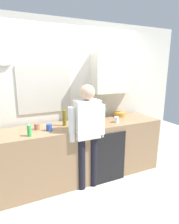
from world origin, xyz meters
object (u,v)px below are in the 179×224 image
Objects in this scene: potted_plant at (102,112)px; dish_soap at (29,130)px; coffee_maker at (93,117)px; bottle_amber_beer at (85,116)px; person_at_sink at (87,129)px; cup_white_mug at (116,119)px; mixing_bowl at (120,114)px; bottle_olive_oil at (64,118)px; cup_terracotta_mug at (37,127)px; cup_blue_mug at (49,127)px.

potted_plant is 1.31m from dish_soap.
coffee_maker is 1.43× the size of potted_plant.
bottle_amber_beer is 1.28× the size of dish_soap.
person_at_sink reaches higher than bottle_amber_beer.
potted_plant is at bearing 32.50° from person_at_sink.
dish_soap is at bearing 162.65° from person_at_sink.
potted_plant reaches higher than dish_soap.
person_at_sink is (-0.61, -0.18, -0.03)m from cup_white_mug.
dish_soap is at bearing -166.93° from mixing_bowl.
bottle_olive_oil is 0.61m from dish_soap.
bottle_amber_beer is at bearing 3.25° from cup_terracotta_mug.
cup_white_mug is 0.06× the size of person_at_sink.
bottle_amber_beer reaches higher than mixing_bowl.
cup_terracotta_mug is (-0.43, -0.02, -0.08)m from bottle_olive_oil.
bottle_amber_beer is 2.30× the size of cup_blue_mug.
person_at_sink is (-0.47, -0.43, -0.11)m from potted_plant.
potted_plant is at bearing -170.11° from mixing_bowl.
potted_plant is 1.28× the size of dish_soap.
potted_plant is (-0.14, 0.24, 0.08)m from cup_white_mug.
bottle_olive_oil is 1.09× the size of potted_plant.
cup_blue_mug is at bearing 178.00° from cup_white_mug.
bottle_olive_oil is 0.31m from cup_blue_mug.
dish_soap is (-1.27, -0.32, -0.05)m from potted_plant.
cup_terracotta_mug is (-0.84, 0.16, -0.10)m from coffee_maker.
potted_plant is at bearing 5.59° from bottle_olive_oil.
cup_white_mug is 0.95× the size of cup_blue_mug.
coffee_maker is 1.50× the size of mixing_bowl.
cup_white_mug is 1.41m from dish_soap.
cup_blue_mug reaches higher than cup_terracotta_mug.
person_at_sink is at bearing -134.68° from coffee_maker.
coffee_maker is at bearing -179.75° from cup_white_mug.
coffee_maker is at bearing -23.05° from bottle_olive_oil.
coffee_maker is 1.32× the size of bottle_olive_oil.
bottle_amber_beer reaches higher than cup_white_mug.
bottle_olive_oil is 0.44m from person_at_sink.
dish_soap reaches higher than cup_terracotta_mug.
coffee_maker is 0.45m from bottle_olive_oil.
coffee_maker is at bearing -140.03° from potted_plant.
bottle_amber_beer reaches higher than dish_soap.
potted_plant reaches higher than cup_blue_mug.
coffee_maker is 0.38m from potted_plant.
coffee_maker is 0.22m from bottle_amber_beer.
bottle_amber_beer is 1.00× the size of potted_plant.
dish_soap reaches higher than mixing_bowl.
coffee_maker reaches higher than cup_blue_mug.
dish_soap is (-0.98, -0.07, -0.07)m from coffee_maker.
coffee_maker is 0.29m from person_at_sink.
potted_plant is (0.98, 0.21, 0.08)m from cup_blue_mug.
person_at_sink is at bearing -107.50° from bottle_amber_beer.
cup_terracotta_mug is at bearing 60.55° from dish_soap.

